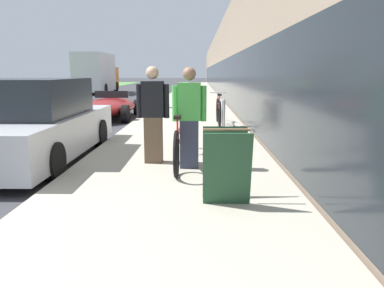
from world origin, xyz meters
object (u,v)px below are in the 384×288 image
(parked_sedan_curbside, at_px, (37,124))
(person_bystander, at_px, (153,115))
(tandem_bicycle, at_px, (179,141))
(vintage_roadster_curbside, at_px, (109,107))
(cruiser_bike_nearest, at_px, (219,111))
(sandwich_board_sign, at_px, (226,165))
(moving_truck, at_px, (97,74))
(person_rider, at_px, (189,118))
(bike_rack_hoop, at_px, (223,111))

(parked_sedan_curbside, bearing_deg, person_bystander, -15.37)
(tandem_bicycle, xyz_separation_m, vintage_roadster_curbside, (-2.93, 7.17, -0.07))
(cruiser_bike_nearest, relative_size, vintage_roadster_curbside, 0.46)
(tandem_bicycle, bearing_deg, cruiser_bike_nearest, 79.21)
(sandwich_board_sign, bearing_deg, moving_truck, 108.17)
(tandem_bicycle, relative_size, moving_truck, 0.40)
(sandwich_board_sign, distance_m, vintage_roadster_curbside, 9.83)
(person_bystander, distance_m, moving_truck, 24.49)
(cruiser_bike_nearest, distance_m, vintage_roadster_curbside, 4.47)
(cruiser_bike_nearest, xyz_separation_m, vintage_roadster_curbside, (-3.87, 2.24, -0.08))
(person_rider, bearing_deg, person_bystander, 150.70)
(person_bystander, distance_m, parked_sedan_curbside, 2.39)
(moving_truck, bearing_deg, cruiser_bike_nearest, -65.03)
(bike_rack_hoop, xyz_separation_m, cruiser_bike_nearest, (-0.07, 1.16, -0.12))
(vintage_roadster_curbside, bearing_deg, person_bystander, -70.90)
(bike_rack_hoop, xyz_separation_m, moving_truck, (-8.68, 19.64, 0.93))
(person_rider, distance_m, person_bystander, 0.72)
(tandem_bicycle, xyz_separation_m, sandwich_board_sign, (0.66, -1.98, 0.07))
(person_bystander, xyz_separation_m, moving_truck, (-7.22, 23.39, 0.61))
(tandem_bicycle, distance_m, parked_sedan_curbside, 2.82)
(tandem_bicycle, height_order, vintage_roadster_curbside, tandem_bicycle)
(cruiser_bike_nearest, height_order, sandwich_board_sign, cruiser_bike_nearest)
(cruiser_bike_nearest, bearing_deg, person_rider, -98.23)
(person_rider, bearing_deg, cruiser_bike_nearest, 81.77)
(tandem_bicycle, relative_size, sandwich_board_sign, 2.94)
(person_rider, xyz_separation_m, vintage_roadster_curbside, (-3.11, 7.50, -0.51))
(sandwich_board_sign, relative_size, parked_sedan_curbside, 0.19)
(tandem_bicycle, height_order, person_rider, person_rider)
(tandem_bicycle, distance_m, moving_truck, 24.65)
(tandem_bicycle, height_order, parked_sedan_curbside, parked_sedan_curbside)
(bike_rack_hoop, height_order, moving_truck, moving_truck)
(vintage_roadster_curbside, bearing_deg, moving_truck, 106.27)
(person_rider, bearing_deg, vintage_roadster_curbside, 112.48)
(parked_sedan_curbside, bearing_deg, bike_rack_hoop, 39.77)
(vintage_roadster_curbside, bearing_deg, bike_rack_hoop, -40.85)
(bike_rack_hoop, distance_m, parked_sedan_curbside, 4.88)
(tandem_bicycle, height_order, moving_truck, moving_truck)
(sandwich_board_sign, xyz_separation_m, parked_sedan_curbside, (-3.40, 2.63, 0.13))
(sandwich_board_sign, bearing_deg, parked_sedan_curbside, 142.33)
(tandem_bicycle, height_order, bike_rack_hoop, tandem_bicycle)
(person_bystander, height_order, vintage_roadster_curbside, person_bystander)
(person_bystander, relative_size, bike_rack_hoop, 1.95)
(tandem_bicycle, relative_size, vintage_roadster_curbside, 0.64)
(person_bystander, distance_m, vintage_roadster_curbside, 7.58)
(parked_sedan_curbside, xyz_separation_m, vintage_roadster_curbside, (-0.19, 6.52, -0.27))
(vintage_roadster_curbside, relative_size, moving_truck, 0.63)
(person_bystander, height_order, bike_rack_hoop, person_bystander)
(moving_truck, bearing_deg, tandem_bicycle, -71.86)
(sandwich_board_sign, bearing_deg, bike_rack_hoop, 86.56)
(person_bystander, xyz_separation_m, cruiser_bike_nearest, (1.39, 4.91, -0.43))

